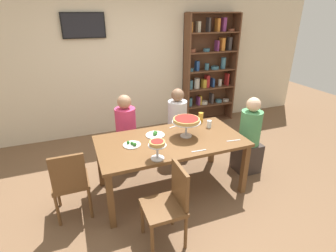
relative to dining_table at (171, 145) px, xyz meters
The scene contains 19 objects.
ground_plane 0.66m from the dining_table, ahead, with size 12.00×12.00×0.00m, color brown.
rear_partition 2.32m from the dining_table, 90.00° to the left, with size 8.00×0.12×2.80m, color beige.
dining_table is the anchor object (origin of this frame).
bookshelf 2.64m from the dining_table, 50.79° to the left, with size 1.10×0.30×2.21m.
television 2.61m from the dining_table, 109.24° to the left, with size 0.71×0.05×0.41m.
diner_far_right 0.93m from the dining_table, 61.98° to the left, with size 0.34×0.34×1.15m.
diner_far_left 0.89m from the dining_table, 117.51° to the left, with size 0.34×0.34×1.15m.
diner_head_east 1.25m from the dining_table, ahead, with size 0.34×0.34×1.15m.
chair_near_left 0.88m from the dining_table, 112.32° to the right, with size 0.40×0.40×0.87m.
chair_head_west 1.26m from the dining_table, behind, with size 0.40×0.40×0.87m.
deep_dish_pizza_stand 0.37m from the dining_table, ahead, with size 0.37×0.37×0.25m.
personal_pizza_stand 0.54m from the dining_table, 129.35° to the right, with size 0.20×0.20×0.22m.
salad_plate_near_diner 0.26m from the dining_table, 127.68° to the left, with size 0.25×0.25×0.07m.
salad_plate_far_diner 0.50m from the dining_table, behind, with size 0.21×0.21×0.06m.
beer_glass_amber_tall 0.74m from the dining_table, 31.37° to the left, with size 0.07×0.07×0.15m, color gold.
water_glass_clear_near 0.68m from the dining_table, 14.86° to the left, with size 0.06×0.06×0.10m, color white.
cutlery_fork_near 0.79m from the dining_table, 22.60° to the right, with size 0.18×0.02×0.01m, color silver.
cutlery_knife_near 0.44m from the dining_table, 62.58° to the right, with size 0.18×0.02×0.01m, color silver.
cutlery_fork_far 0.43m from the dining_table, 61.86° to the left, with size 0.18×0.02×0.01m, color silver.
Camera 1 is at (-1.09, -2.74, 2.24)m, focal length 28.03 mm.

